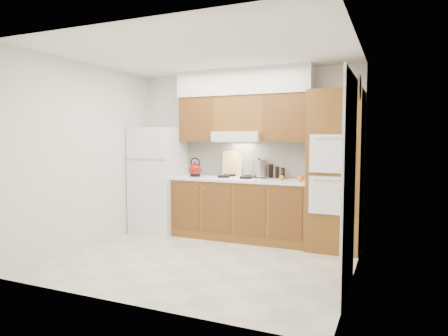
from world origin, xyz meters
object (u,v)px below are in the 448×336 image
fridge (159,180)px  oven_cabinet (335,171)px  stock_pot (259,168)px  kettle (195,170)px

fridge → oven_cabinet: bearing=0.7°
fridge → oven_cabinet: oven_cabinet is taller
oven_cabinet → stock_pot: size_ratio=9.02×
oven_cabinet → stock_pot: 1.16m
oven_cabinet → stock_pot: (-1.15, 0.14, -0.01)m
fridge → stock_pot: 1.72m
fridge → kettle: fridge is taller
kettle → oven_cabinet: bearing=-12.4°
fridge → oven_cabinet: (2.85, 0.03, 0.24)m
oven_cabinet → kettle: 2.16m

